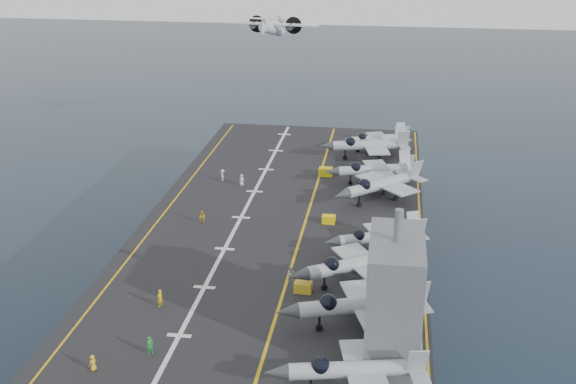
# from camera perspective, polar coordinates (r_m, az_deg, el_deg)

# --- Properties ---
(ground) EXTENTS (500.00, 500.00, 0.00)m
(ground) POSITION_cam_1_polar(r_m,az_deg,el_deg) (103.61, -0.33, -7.51)
(ground) COLOR #142135
(ground) RESTS_ON ground
(hull) EXTENTS (36.00, 90.00, 10.00)m
(hull) POSITION_cam_1_polar(r_m,az_deg,el_deg) (101.28, -0.33, -5.04)
(hull) COLOR #56595E
(hull) RESTS_ON ground
(flight_deck) EXTENTS (38.00, 92.00, 0.40)m
(flight_deck) POSITION_cam_1_polar(r_m,az_deg,el_deg) (99.07, -0.34, -2.34)
(flight_deck) COLOR black
(flight_deck) RESTS_ON hull
(foul_line) EXTENTS (0.35, 90.00, 0.02)m
(foul_line) POSITION_cam_1_polar(r_m,az_deg,el_deg) (98.61, 1.39, -2.33)
(foul_line) COLOR gold
(foul_line) RESTS_ON flight_deck
(landing_centerline) EXTENTS (0.50, 90.00, 0.02)m
(landing_centerline) POSITION_cam_1_polar(r_m,az_deg,el_deg) (100.00, -3.74, -2.02)
(landing_centerline) COLOR silver
(landing_centerline) RESTS_ON flight_deck
(deck_edge_port) EXTENTS (0.25, 90.00, 0.02)m
(deck_edge_port) POSITION_cam_1_polar(r_m,az_deg,el_deg) (102.74, -9.76, -1.64)
(deck_edge_port) COLOR gold
(deck_edge_port) RESTS_ON flight_deck
(deck_edge_stbd) EXTENTS (0.25, 90.00, 0.02)m
(deck_edge_stbd) POSITION_cam_1_polar(r_m,az_deg,el_deg) (98.13, 10.42, -2.82)
(deck_edge_stbd) COLOR gold
(deck_edge_stbd) RESTS_ON flight_deck
(island_superstructure) EXTENTS (5.00, 10.00, 15.00)m
(island_superstructure) POSITION_cam_1_polar(r_m,az_deg,el_deg) (67.78, 8.45, -7.23)
(island_superstructure) COLOR #56595E
(island_superstructure) RESTS_ON flight_deck
(fighter_jet_0) EXTENTS (15.84, 12.21, 4.92)m
(fighter_jet_0) POSITION_cam_1_polar(r_m,az_deg,el_deg) (65.02, 5.40, -13.67)
(fighter_jet_0) COLOR #9CA3AB
(fighter_jet_0) RESTS_ON flight_deck
(fighter_jet_1) EXTENTS (18.05, 14.79, 5.40)m
(fighter_jet_1) POSITION_cam_1_polar(r_m,az_deg,el_deg) (73.97, 5.82, -8.75)
(fighter_jet_1) COLOR #9099A0
(fighter_jet_1) RESTS_ON flight_deck
(fighter_jet_2) EXTENTS (18.02, 16.35, 5.21)m
(fighter_jet_2) POSITION_cam_1_polar(r_m,az_deg,el_deg) (82.14, 5.55, -5.56)
(fighter_jet_2) COLOR gray
(fighter_jet_2) RESTS_ON flight_deck
(fighter_jet_3) EXTENTS (15.24, 12.92, 4.48)m
(fighter_jet_3) POSITION_cam_1_polar(r_m,az_deg,el_deg) (89.85, 7.34, -3.43)
(fighter_jet_3) COLOR #929BA3
(fighter_jet_3) RESTS_ON flight_deck
(fighter_jet_5) EXTENTS (18.32, 18.08, 5.37)m
(fighter_jet_5) POSITION_cam_1_polar(r_m,az_deg,el_deg) (105.69, 7.46, 0.72)
(fighter_jet_5) COLOR #A3AAB3
(fighter_jet_5) RESTS_ON flight_deck
(fighter_jet_6) EXTENTS (15.92, 12.83, 4.81)m
(fighter_jet_6) POSITION_cam_1_polar(r_m,az_deg,el_deg) (112.28, 6.89, 1.85)
(fighter_jet_6) COLOR #929BA3
(fighter_jet_6) RESTS_ON flight_deck
(fighter_jet_7) EXTENTS (16.81, 12.90, 5.24)m
(fighter_jet_7) POSITION_cam_1_polar(r_m,az_deg,el_deg) (123.29, 6.49, 3.77)
(fighter_jet_7) COLOR gray
(fighter_jet_7) RESTS_ON flight_deck
(fighter_jet_8) EXTENTS (15.14, 12.70, 4.48)m
(fighter_jet_8) POSITION_cam_1_polar(r_m,az_deg,el_deg) (128.11, 7.08, 4.24)
(fighter_jet_8) COLOR #A1A9B1
(fighter_jet_8) RESTS_ON flight_deck
(tow_cart_a) EXTENTS (2.00, 1.36, 1.16)m
(tow_cart_a) POSITION_cam_1_polar(r_m,az_deg,el_deg) (80.90, 1.20, -7.53)
(tow_cart_a) COLOR gold
(tow_cart_a) RESTS_ON flight_deck
(tow_cart_b) EXTENTS (1.81, 1.19, 1.08)m
(tow_cart_b) POSITION_cam_1_polar(r_m,az_deg,el_deg) (98.07, 3.23, -2.17)
(tow_cart_b) COLOR yellow
(tow_cart_b) RESTS_ON flight_deck
(tow_cart_c) EXTENTS (2.20, 1.44, 1.31)m
(tow_cart_c) POSITION_cam_1_polar(r_m,az_deg,el_deg) (115.42, 3.00, 1.61)
(tow_cart_c) COLOR gold
(tow_cart_c) RESTS_ON flight_deck
(crew_0) EXTENTS (1.02, 1.14, 1.59)m
(crew_0) POSITION_cam_1_polar(r_m,az_deg,el_deg) (70.62, -15.16, -12.90)
(crew_0) COLOR yellow
(crew_0) RESTS_ON flight_deck
(crew_1) EXTENTS (1.24, 1.45, 2.04)m
(crew_1) POSITION_cam_1_polar(r_m,az_deg,el_deg) (79.07, -10.09, -8.26)
(crew_1) COLOR #F2B60D
(crew_1) RESTS_ON flight_deck
(crew_2) EXTENTS (1.26, 1.16, 1.75)m
(crew_2) POSITION_cam_1_polar(r_m,az_deg,el_deg) (98.43, -6.79, -1.98)
(crew_2) COLOR yellow
(crew_2) RESTS_ON flight_deck
(crew_3) EXTENTS (1.14, 1.31, 1.83)m
(crew_3) POSITION_cam_1_polar(r_m,az_deg,el_deg) (113.47, -5.19, 1.33)
(crew_3) COLOR silver
(crew_3) RESTS_ON flight_deck
(crew_5) EXTENTS (1.25, 1.30, 1.81)m
(crew_5) POSITION_cam_1_polar(r_m,az_deg,el_deg) (111.26, -3.68, 0.96)
(crew_5) COLOR silver
(crew_5) RESTS_ON flight_deck
(crew_6) EXTENTS (1.32, 1.33, 1.88)m
(crew_6) POSITION_cam_1_polar(r_m,az_deg,el_deg) (71.60, -10.84, -11.83)
(crew_6) COLOR green
(crew_6) RESTS_ON flight_deck
(crew_7) EXTENTS (1.24, 0.98, 1.82)m
(crew_7) POSITION_cam_1_polar(r_m,az_deg,el_deg) (83.03, 0.24, -6.46)
(crew_7) COLOR silver
(crew_7) RESTS_ON flight_deck
(transport_plane) EXTENTS (21.43, 15.99, 4.69)m
(transport_plane) POSITION_cam_1_polar(r_m,az_deg,el_deg) (154.91, -1.26, 12.71)
(transport_plane) COLOR white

